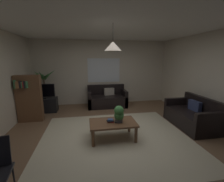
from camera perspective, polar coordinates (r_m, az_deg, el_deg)
floor at (r=4.02m, az=0.76°, el=-15.86°), size 5.39×5.62×0.02m
rug at (r=3.84m, az=1.33°, el=-17.05°), size 3.51×3.09×0.01m
wall_back at (r=6.39m, az=-3.90°, el=6.85°), size 5.51×0.06×2.59m
wall_right at (r=4.89m, az=34.08°, el=3.19°), size 0.06×5.62×2.59m
ceiling at (r=3.62m, az=0.88°, el=23.58°), size 5.39×5.62×0.02m
window_pane at (r=6.36m, az=-3.05°, el=7.67°), size 1.32×0.01×0.97m
couch_under_window at (r=6.10m, az=-1.87°, el=-3.09°), size 1.50×0.81×0.82m
couch_right_side at (r=4.89m, az=27.45°, el=-8.41°), size 0.81×1.48×0.82m
coffee_table at (r=3.68m, az=0.32°, el=-12.33°), size 1.08×0.66×0.41m
book_on_table_0 at (r=3.64m, az=-0.52°, el=-11.36°), size 0.16×0.10×0.02m
book_on_table_1 at (r=3.63m, az=-0.63°, el=-11.02°), size 0.18×0.14×0.02m
book_on_table_2 at (r=3.64m, az=-0.63°, el=-10.60°), size 0.13×0.13×0.02m
remote_on_table_0 at (r=3.61m, az=2.34°, el=-11.58°), size 0.17×0.08×0.02m
remote_on_table_1 at (r=3.65m, az=2.60°, el=-11.33°), size 0.16×0.12×0.02m
potted_plant_on_table at (r=3.57m, az=2.66°, el=-8.52°), size 0.23×0.25×0.40m
tv_stand at (r=5.97m, az=-23.92°, el=-4.75°), size 0.90×0.44×0.50m
tv at (r=5.84m, az=-24.40°, el=-0.03°), size 0.81×0.16×0.50m
potted_palm_corner at (r=6.39m, az=-23.69°, el=0.59°), size 0.91×0.85×1.48m
bookshelf_corner at (r=5.16m, az=-28.47°, el=-2.32°), size 0.70×0.31×1.40m
pendant_lamp at (r=3.36m, az=0.36°, el=16.33°), size 0.37×0.37×0.56m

